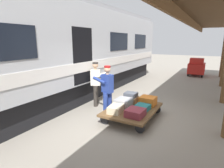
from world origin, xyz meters
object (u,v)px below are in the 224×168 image
Objects in this scene: suitcase_teal_softside at (142,108)px; suitcase_tan_vintage at (131,99)px; suitcase_burgundy_valise at (135,113)px; porter_by_door at (96,83)px; suitcase_cream_canvas at (116,109)px; suitcase_slate_roller at (131,95)px; baggage_tug at (196,67)px; porter_in_overalls at (107,89)px; train_car at (53,52)px; luggage_cart at (133,110)px; suitcase_gray_aluminum at (124,103)px; suitcase_orange_carryall at (148,101)px.

suitcase_tan_vintage reaches higher than suitcase_teal_softside.
suitcase_burgundy_valise is 2.33m from porter_by_door.
suitcase_slate_roller reaches higher than suitcase_cream_canvas.
suitcase_cream_canvas is at bearing 82.08° from baggage_tug.
porter_in_overalls is at bearing 8.64° from suitcase_teal_softside.
train_car is 31.16× the size of suitcase_tan_vintage.
porter_in_overalls is at bearing 174.46° from train_car.
porter_in_overalls is (1.18, -0.39, 0.47)m from suitcase_burgundy_valise.
suitcase_cream_canvas is (-3.18, 0.64, -1.61)m from train_car.
porter_by_door reaches higher than suitcase_tan_vintage.
baggage_tug is (-1.38, -9.90, 0.18)m from suitcase_cream_canvas.
suitcase_teal_softside is (-3.83, 0.08, -1.63)m from train_car.
suitcase_slate_roller is 1.44m from porter_by_door.
suitcase_teal_softside is (-0.32, -0.00, 0.13)m from luggage_cart.
suitcase_gray_aluminum is 1.23× the size of suitcase_slate_roller.
porter_in_overalls is (1.18, 0.74, 0.44)m from suitcase_orange_carryall.
suitcase_orange_carryall is 0.65m from suitcase_tan_vintage.
porter_by_door is (1.40, -1.02, 0.47)m from suitcase_cream_canvas.
suitcase_slate_roller reaches higher than suitcase_burgundy_valise.
suitcase_gray_aluminum reaches higher than luggage_cart.
porter_by_door is (0.86, -0.63, 0.00)m from porter_in_overalls.
suitcase_slate_roller is at bearing -60.55° from suitcase_burgundy_valise.
train_car reaches higher than suitcase_cream_canvas.
suitcase_cream_canvas is (0.65, 0.57, 0.02)m from suitcase_teal_softside.
suitcase_burgundy_valise is at bearing 90.00° from suitcase_orange_carryall.
suitcase_teal_softside is 1.29m from porter_in_overalls.
train_car is 2.15m from porter_by_door.
suitcase_cream_canvas is 0.32× the size of porter_in_overalls.
luggage_cart is at bearing 119.19° from suitcase_slate_roller.
suitcase_tan_vintage is 0.95× the size of suitcase_cream_canvas.
porter_in_overalls is (0.54, -0.39, 0.47)m from suitcase_cream_canvas.
suitcase_burgundy_valise is (0.00, 1.13, -0.03)m from suitcase_orange_carryall.
luggage_cart is 4.12× the size of suitcase_teal_softside.
suitcase_gray_aluminum is 0.86m from suitcase_burgundy_valise.
baggage_tug is (-1.05, -9.33, 0.33)m from luggage_cart.
porter_by_door is at bearing -12.55° from suitcase_teal_softside.
porter_in_overalls reaches higher than suitcase_burgundy_valise.
suitcase_slate_roller is (-3.19, -0.48, -1.44)m from train_car.
baggage_tug is at bearing -107.36° from porter_by_door.
porter_in_overalls is at bearing 11.81° from luggage_cart.
porter_in_overalls reaches higher than luggage_cart.
suitcase_cream_canvas is 1.06× the size of suitcase_burgundy_valise.
porter_by_door reaches higher than suitcase_orange_carryall.
luggage_cart is 1.08m from porter_in_overalls.
baggage_tug is at bearing -116.22° from train_car.
luggage_cart is at bearing 165.19° from porter_by_door.
baggage_tug is at bearing -97.92° from suitcase_cream_canvas.
suitcase_tan_vintage is 1.24× the size of suitcase_slate_roller.
suitcase_orange_carryall is 0.99× the size of suitcase_gray_aluminum.
suitcase_gray_aluminum is at bearing 41.22° from suitcase_orange_carryall.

